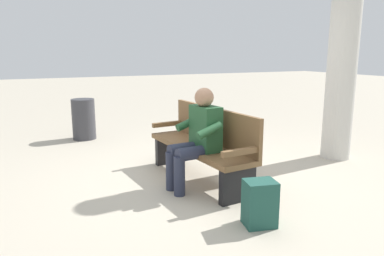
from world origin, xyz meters
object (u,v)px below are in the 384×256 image
(bench_near, at_px, (204,144))
(backpack, at_px, (259,203))
(person_seated, at_px, (197,136))
(support_pillar, at_px, (345,36))
(trash_bin, at_px, (84,119))

(bench_near, xyz_separation_m, backpack, (-1.34, 0.12, -0.25))
(person_seated, distance_m, backpack, 1.18)
(person_seated, bearing_deg, support_pillar, -88.95)
(person_seated, height_order, trash_bin, person_seated)
(bench_near, relative_size, person_seated, 1.55)
(person_seated, height_order, backpack, person_seated)
(person_seated, bearing_deg, bench_near, -45.55)
(support_pillar, relative_size, trash_bin, 4.88)
(person_seated, height_order, support_pillar, support_pillar)
(person_seated, distance_m, support_pillar, 2.74)
(bench_near, distance_m, support_pillar, 2.62)
(bench_near, distance_m, backpack, 1.37)
(bench_near, height_order, backpack, bench_near)
(bench_near, relative_size, backpack, 4.24)
(backpack, bearing_deg, trash_bin, 11.64)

